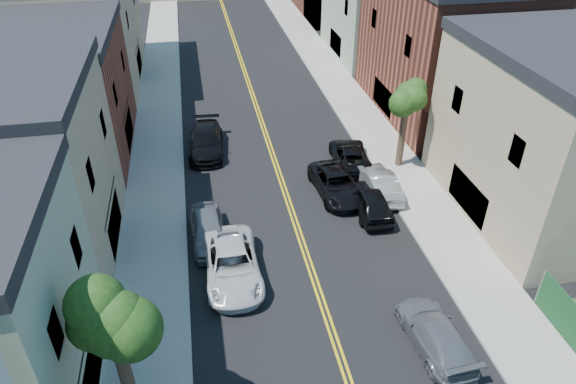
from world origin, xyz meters
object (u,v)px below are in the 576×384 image
dark_car_right_far (350,155)px  black_suv_lane (337,184)px  grey_car_left (208,230)px  grey_car_right (435,335)px  black_car_left (206,141)px  white_pickup (232,264)px  black_car_right (371,201)px  silver_car_right (379,183)px

dark_car_right_far → black_suv_lane: bearing=67.6°
grey_car_left → grey_car_right: size_ratio=0.96×
black_car_left → grey_car_right: black_car_left is taller
grey_car_right → black_suv_lane: 11.93m
black_suv_lane → grey_car_left: bearing=-162.5°
grey_car_right → white_pickup: bearing=-39.7°
white_pickup → grey_car_left: bearing=107.8°
black_car_right → silver_car_right: 2.06m
silver_car_right → black_suv_lane: (-2.50, 0.42, -0.04)m
grey_car_left → black_suv_lane: size_ratio=0.88×
dark_car_right_far → black_suv_lane: 3.79m
black_suv_lane → dark_car_right_far: bearing=57.1°
white_pickup → silver_car_right: 10.95m
dark_car_right_far → black_suv_lane: size_ratio=0.97×
silver_car_right → grey_car_left: bearing=14.7°
silver_car_right → black_suv_lane: 2.54m
grey_car_right → dark_car_right_far: size_ratio=0.95×
white_pickup → black_suv_lane: (6.86, 6.10, -0.07)m
black_suv_lane → silver_car_right: bearing=-13.8°
silver_car_right → black_car_left: bearing=-36.2°
black_car_left → grey_car_right: 20.49m
grey_car_left → silver_car_right: grey_car_left is taller
silver_car_right → black_suv_lane: size_ratio=0.90×
grey_car_left → grey_car_right: (8.81, -8.76, -0.08)m
black_car_right → black_car_left: bearing=-43.0°
grey_car_left → black_suv_lane: bearing=19.2°
black_car_left → dark_car_right_far: 9.85m
dark_car_right_far → grey_car_right: bearing=93.1°
white_pickup → black_car_right: white_pickup is taller
grey_car_left → dark_car_right_far: (9.65, 6.46, -0.08)m
white_pickup → black_suv_lane: white_pickup is taller
grey_car_left → dark_car_right_far: grey_car_left is taller
white_pickup → black_car_left: bearing=92.0°
grey_car_right → silver_car_right: silver_car_right is taller
white_pickup → silver_car_right: size_ratio=1.23×
white_pickup → grey_car_left: size_ratio=1.25×
grey_car_left → grey_car_right: bearing=-47.5°
grey_car_left → black_car_right: bearing=3.3°
silver_car_right → dark_car_right_far: silver_car_right is taller
black_car_left → black_car_right: 12.57m
white_pickup → black_suv_lane: 9.18m
white_pickup → grey_car_right: (7.83, -5.79, -0.10)m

